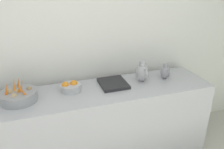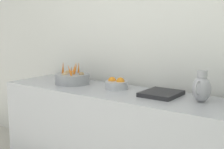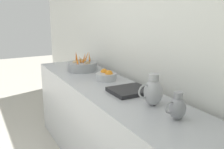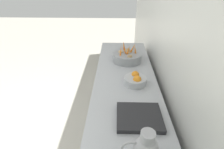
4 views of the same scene
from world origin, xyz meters
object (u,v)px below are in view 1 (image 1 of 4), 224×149
Objects in this scene: orange_bowl at (71,87)px; metal_pitcher_short at (165,72)px; vegetable_colander at (19,96)px; metal_pitcher_tall at (142,72)px.

metal_pitcher_short is at bearing 87.90° from orange_bowl.
orange_bowl is at bearing 96.40° from vegetable_colander.
metal_pitcher_tall is at bearing -93.59° from metal_pitcher_short.
metal_pitcher_tall is 1.30× the size of metal_pitcher_short.
vegetable_colander is 1.84× the size of metal_pitcher_short.
vegetable_colander is at bearing -89.41° from metal_pitcher_short.
metal_pitcher_tall is at bearing 88.43° from orange_bowl.
metal_pitcher_tall is (0.02, 0.84, 0.07)m from orange_bowl.
orange_bowl is at bearing -91.57° from metal_pitcher_tall.
metal_pitcher_short reaches higher than orange_bowl.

